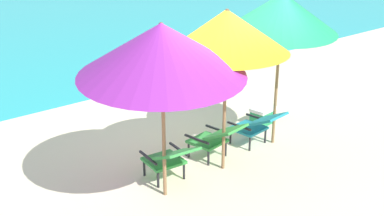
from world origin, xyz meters
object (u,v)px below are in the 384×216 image
(lounge_chair_left, at_px, (170,158))
(lounge_chair_right, at_px, (257,124))
(cooler_box, at_px, (263,115))
(lounge_chair_center, at_px, (216,137))
(beach_umbrella_center, at_px, (227,32))
(beach_umbrella_left, at_px, (162,50))
(beach_umbrella_right, at_px, (281,13))

(lounge_chair_left, relative_size, lounge_chair_right, 1.01)
(lounge_chair_left, xyz_separation_m, cooler_box, (2.73, 0.62, -0.24))
(lounge_chair_center, relative_size, beach_umbrella_center, 0.38)
(beach_umbrella_left, distance_m, beach_umbrella_center, 1.16)
(beach_umbrella_left, relative_size, beach_umbrella_center, 1.23)
(beach_umbrella_left, relative_size, cooler_box, 6.07)
(lounge_chair_left, height_order, beach_umbrella_right, beach_umbrella_right)
(beach_umbrella_right, height_order, cooler_box, beach_umbrella_right)
(cooler_box, bearing_deg, beach_umbrella_right, -126.76)
(beach_umbrella_right, bearing_deg, lounge_chair_center, 172.13)
(beach_umbrella_center, xyz_separation_m, cooler_box, (1.84, 0.81, -1.98))
(lounge_chair_left, distance_m, beach_umbrella_center, 1.97)
(lounge_chair_left, height_order, cooler_box, lounge_chair_left)
(beach_umbrella_center, relative_size, cooler_box, 4.92)
(lounge_chair_center, height_order, cooler_box, lounge_chair_center)
(lounge_chair_right, bearing_deg, beach_umbrella_left, -173.54)
(lounge_chair_right, xyz_separation_m, beach_umbrella_left, (-2.14, -0.24, 1.67))
(lounge_chair_center, relative_size, lounge_chair_right, 1.02)
(lounge_chair_center, height_order, beach_umbrella_right, beach_umbrella_right)
(beach_umbrella_left, bearing_deg, beach_umbrella_center, 1.68)
(lounge_chair_right, relative_size, beach_umbrella_right, 0.35)
(lounge_chair_center, relative_size, cooler_box, 1.87)
(lounge_chair_left, bearing_deg, beach_umbrella_right, -2.00)
(beach_umbrella_right, bearing_deg, cooler_box, 53.24)
(lounge_chair_center, xyz_separation_m, beach_umbrella_right, (1.21, -0.17, 1.85))
(beach_umbrella_right, relative_size, cooler_box, 5.23)
(beach_umbrella_left, height_order, beach_umbrella_center, beach_umbrella_left)
(lounge_chair_right, height_order, beach_umbrella_left, beach_umbrella_left)
(lounge_chair_left, xyz_separation_m, lounge_chair_center, (1.00, 0.09, 0.00))
(lounge_chair_right, relative_size, cooler_box, 1.83)
(beach_umbrella_center, distance_m, cooler_box, 2.82)
(beach_umbrella_left, bearing_deg, lounge_chair_left, 40.62)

